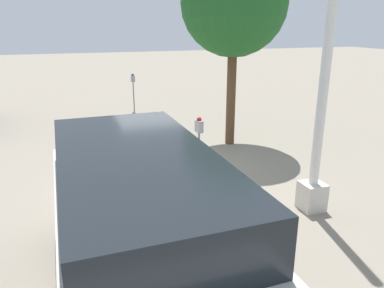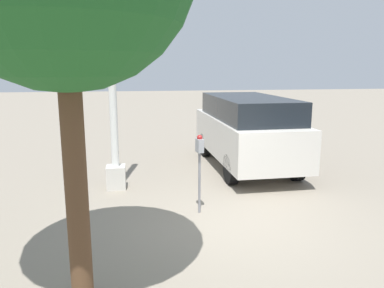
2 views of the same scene
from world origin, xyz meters
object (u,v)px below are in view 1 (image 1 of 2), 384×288
lamp_post (321,115)px  parked_van (141,224)px  street_tree (234,3)px  parking_meter_far (133,83)px  parking_meter_near (199,136)px

lamp_post → parked_van: (1.43, -3.62, -0.77)m
lamp_post → street_tree: street_tree is taller
parking_meter_far → lamp_post: bearing=0.2°
parking_meter_near → parking_meter_far: (-7.96, -0.01, -0.03)m
parking_meter_far → street_tree: bearing=10.1°
parking_meter_near → lamp_post: (1.81, 1.69, 0.73)m
parking_meter_near → street_tree: bearing=133.6°
parked_van → lamp_post: bearing=110.4°
parking_meter_far → street_tree: (5.38, 1.93, 2.87)m
parking_meter_near → street_tree: size_ratio=0.29×
parked_van → parking_meter_near: bearing=148.1°
parking_meter_far → street_tree: street_tree is taller
parked_van → street_tree: 7.55m
parked_van → street_tree: size_ratio=0.90×
street_tree → parking_meter_near: bearing=-36.7°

